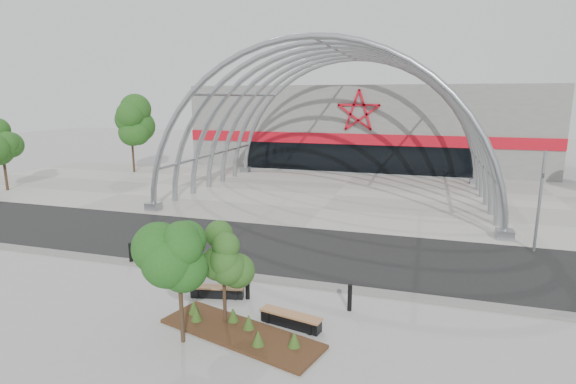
% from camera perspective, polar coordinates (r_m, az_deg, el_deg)
% --- Properties ---
extents(ground, '(140.00, 140.00, 0.00)m').
position_cam_1_polar(ground, '(17.99, -3.80, -10.70)').
color(ground, '#9E9E99').
rests_on(ground, ground).
extents(road, '(140.00, 7.00, 0.02)m').
position_cam_1_polar(road, '(21.07, -0.40, -7.18)').
color(road, black).
rests_on(road, ground).
extents(forecourt, '(60.00, 17.00, 0.04)m').
position_cam_1_polar(forecourt, '(32.31, 5.99, -0.42)').
color(forecourt, '#9E9A90').
rests_on(forecourt, ground).
extents(kerb, '(60.00, 0.50, 0.12)m').
position_cam_1_polar(kerb, '(17.75, -4.10, -10.81)').
color(kerb, slate).
rests_on(kerb, ground).
extents(arena_building, '(34.00, 15.24, 8.00)m').
position_cam_1_polar(arena_building, '(49.39, 10.18, 8.40)').
color(arena_building, slate).
rests_on(arena_building, ground).
extents(vault_canopy, '(20.80, 15.80, 20.36)m').
position_cam_1_polar(vault_canopy, '(32.31, 5.99, -0.42)').
color(vault_canopy, gray).
rests_on(vault_canopy, ground).
extents(planting_bed, '(5.36, 2.92, 0.54)m').
position_cam_1_polar(planting_bed, '(14.08, -6.26, -16.98)').
color(planting_bed, '#341E12').
rests_on(planting_bed, ground).
extents(signal_pole, '(0.23, 0.66, 4.62)m').
position_cam_1_polar(signal_pole, '(22.97, 29.33, -0.90)').
color(signal_pole, gray).
rests_on(signal_pole, ground).
extents(street_tree_0, '(1.66, 1.66, 3.79)m').
position_cam_1_polar(street_tree_0, '(12.88, -13.75, -7.43)').
color(street_tree_0, black).
rests_on(street_tree_0, ground).
extents(street_tree_1, '(1.35, 1.35, 3.19)m').
position_cam_1_polar(street_tree_1, '(13.79, -8.24, -7.81)').
color(street_tree_1, '#322215').
rests_on(street_tree_1, ground).
extents(bench_0, '(1.95, 0.81, 0.40)m').
position_cam_1_polar(bench_0, '(16.40, -8.96, -12.42)').
color(bench_0, black).
rests_on(bench_0, ground).
extents(bench_1, '(2.05, 0.84, 0.42)m').
position_cam_1_polar(bench_1, '(14.36, 0.36, -15.95)').
color(bench_1, black).
rests_on(bench_1, ground).
extents(bollard_0, '(0.15, 0.15, 0.94)m').
position_cam_1_polar(bollard_0, '(20.18, -19.34, -7.39)').
color(bollard_0, black).
rests_on(bollard_0, ground).
extents(bollard_1, '(0.14, 0.14, 0.91)m').
position_cam_1_polar(bollard_1, '(18.33, -11.35, -8.95)').
color(bollard_1, black).
rests_on(bollard_1, ground).
extents(bollard_2, '(0.17, 0.17, 1.05)m').
position_cam_1_polar(bollard_2, '(16.68, -8.03, -10.72)').
color(bollard_2, black).
rests_on(bollard_2, ground).
extents(bollard_3, '(0.15, 0.15, 0.96)m').
position_cam_1_polar(bollard_3, '(16.03, -5.16, -11.79)').
color(bollard_3, black).
rests_on(bollard_3, ground).
extents(bollard_4, '(0.15, 0.15, 0.92)m').
position_cam_1_polar(bollard_4, '(15.31, 7.85, -13.13)').
color(bollard_4, black).
rests_on(bollard_4, ground).
extents(bg_tree_0, '(3.00, 3.00, 6.45)m').
position_cam_1_polar(bg_tree_0, '(44.04, -19.34, 8.35)').
color(bg_tree_0, black).
rests_on(bg_tree_0, ground).
extents(bg_tree_2, '(2.55, 2.55, 5.38)m').
position_cam_1_polar(bg_tree_2, '(39.46, -32.65, 5.66)').
color(bg_tree_2, black).
rests_on(bg_tree_2, ground).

